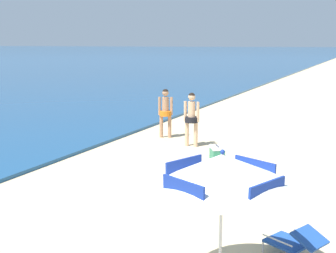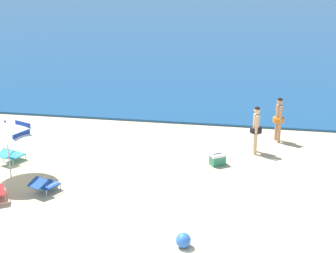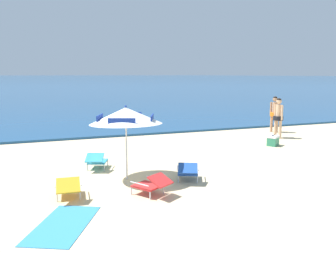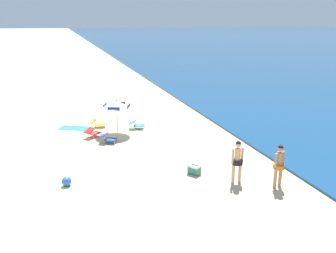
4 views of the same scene
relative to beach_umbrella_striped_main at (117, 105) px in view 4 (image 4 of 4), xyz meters
The scene contains 11 objects.
ground_plane 6.54m from the beach_umbrella_striped_main, 35.41° to the right, with size 800.00×800.00×0.00m, color #D1BA8E.
beach_umbrella_striped_main is the anchor object (origin of this frame).
lounge_chair_under_umbrella 2.17m from the beach_umbrella_striped_main, 27.15° to the right, with size 0.85×1.01×0.51m.
lounge_chair_beside_umbrella 2.35m from the beach_umbrella_striped_main, 148.43° to the right, with size 0.63×0.94×0.53m.
lounge_chair_facing_sea 1.99m from the beach_umbrella_striped_main, 115.47° to the left, with size 0.81×1.01×0.51m.
lounge_chair_spare_folded 2.04m from the beach_umbrella_striped_main, 80.87° to the right, with size 0.91×1.02×0.51m.
person_standing_near_shore 8.48m from the beach_umbrella_striped_main, 24.79° to the left, with size 0.43×0.52×1.75m.
person_standing_beside 9.83m from the beach_umbrella_striped_main, 29.81° to the left, with size 0.42×0.49×1.73m.
cooler_box 6.97m from the beach_umbrella_striped_main, 19.16° to the left, with size 0.61×0.57×0.43m.
beach_ball 6.86m from the beach_umbrella_striped_main, 26.23° to the right, with size 0.38×0.38×0.38m, color blue.
beach_towel 3.43m from the beach_umbrella_striped_main, 127.44° to the right, with size 0.90×1.80×0.01m, color #3384BC.
Camera 4 is at (13.66, 0.95, 6.14)m, focal length 36.55 mm.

